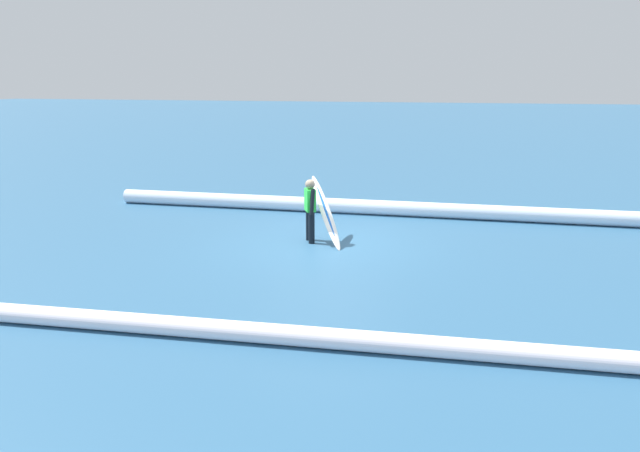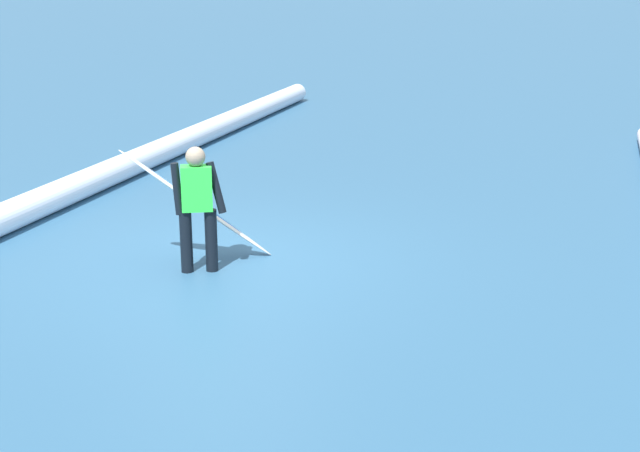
# 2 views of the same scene
# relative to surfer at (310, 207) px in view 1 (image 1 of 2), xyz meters

# --- Properties ---
(ground_plane) EXTENTS (173.24, 173.24, 0.00)m
(ground_plane) POSITION_rel_surfer_xyz_m (-0.40, 0.02, -0.81)
(ground_plane) COLOR #2F5D81
(surfer) EXTENTS (0.34, 0.56, 1.44)m
(surfer) POSITION_rel_surfer_xyz_m (0.00, 0.00, 0.00)
(surfer) COLOR black
(surfer) RESTS_ON ground_plane
(surfboard) EXTENTS (1.20, 1.57, 1.42)m
(surfboard) POSITION_rel_surfer_xyz_m (-0.32, -0.17, -0.12)
(surfboard) COLOR white
(surfboard) RESTS_ON ground_plane
(wave_crest_foreground) EXTENTS (18.15, 1.15, 0.40)m
(wave_crest_foreground) POSITION_rel_surfer_xyz_m (-2.54, -3.11, -0.61)
(wave_crest_foreground) COLOR white
(wave_crest_foreground) RESTS_ON ground_plane
(wave_crest_midground) EXTENTS (14.90, 1.44, 0.29)m
(wave_crest_midground) POSITION_rel_surfer_xyz_m (-1.99, 5.04, -0.66)
(wave_crest_midground) COLOR white
(wave_crest_midground) RESTS_ON ground_plane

